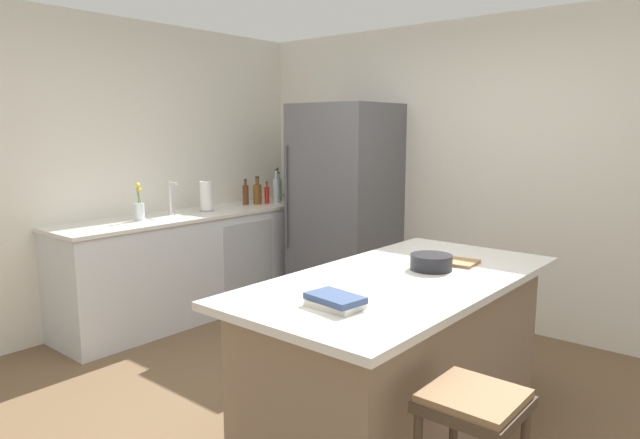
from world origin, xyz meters
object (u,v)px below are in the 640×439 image
(kitchen_island, at_px, (400,356))
(cookbook_stack, at_px, (335,301))
(sink_faucet, at_px, (171,197))
(paper_towel_roll, at_px, (206,197))
(olive_oil_bottle, at_px, (278,187))
(wine_bottle, at_px, (287,186))
(syrup_bottle, at_px, (246,194))
(hot_sauce_bottle, at_px, (267,195))
(whiskey_bottle, at_px, (257,193))
(mixing_bowl, at_px, (431,262))
(flower_vase, at_px, (139,208))
(bar_stool, at_px, (473,424))
(refrigerator, at_px, (345,207))
(cutting_board, at_px, (446,260))
(gin_bottle, at_px, (278,189))
(soda_bottle, at_px, (276,190))

(kitchen_island, height_order, cookbook_stack, cookbook_stack)
(sink_faucet, bearing_deg, kitchen_island, -8.74)
(paper_towel_roll, distance_m, olive_oil_bottle, 1.01)
(wine_bottle, height_order, syrup_bottle, wine_bottle)
(hot_sauce_bottle, relative_size, whiskey_bottle, 0.80)
(sink_faucet, xyz_separation_m, mixing_bowl, (2.65, -0.17, -0.14))
(flower_vase, bearing_deg, cookbook_stack, -14.72)
(mixing_bowl, bearing_deg, olive_oil_bottle, 150.37)
(kitchen_island, xyz_separation_m, syrup_bottle, (-2.62, 1.29, 0.58))
(paper_towel_roll, relative_size, syrup_bottle, 1.24)
(sink_faucet, relative_size, olive_oil_bottle, 0.88)
(kitchen_island, distance_m, mixing_bowl, 0.54)
(bar_stool, relative_size, sink_faucet, 2.33)
(kitchen_island, xyz_separation_m, flower_vase, (-2.55, 0.05, 0.57))
(kitchen_island, relative_size, refrigerator, 1.04)
(bar_stool, bearing_deg, cutting_board, 122.68)
(syrup_bottle, bearing_deg, olive_oil_bottle, 90.72)
(sink_faucet, xyz_separation_m, paper_towel_roll, (0.05, 0.35, -0.02))
(sink_faucet, relative_size, cookbook_stack, 1.12)
(kitchen_island, height_order, gin_bottle, gin_bottle)
(paper_towel_roll, height_order, syrup_bottle, paper_towel_roll)
(soda_bottle, bearing_deg, whiskey_bottle, -110.50)
(kitchen_island, distance_m, hot_sauce_bottle, 2.97)
(gin_bottle, distance_m, whiskey_bottle, 0.29)
(hot_sauce_bottle, bearing_deg, bar_stool, -32.89)
(olive_oil_bottle, bearing_deg, cookbook_stack, -41.70)
(cookbook_stack, bearing_deg, gin_bottle, 138.36)
(refrigerator, bearing_deg, cookbook_stack, -53.26)
(hot_sauce_bottle, distance_m, cookbook_stack, 3.33)
(kitchen_island, bearing_deg, whiskey_bottle, 151.51)
(syrup_bottle, distance_m, mixing_bowl, 2.87)
(whiskey_bottle, bearing_deg, cutting_board, -19.87)
(paper_towel_roll, height_order, olive_oil_bottle, olive_oil_bottle)
(refrigerator, height_order, cutting_board, refrigerator)
(olive_oil_bottle, bearing_deg, flower_vase, -87.51)
(bar_stool, relative_size, syrup_bottle, 2.77)
(whiskey_bottle, bearing_deg, soda_bottle, 69.50)
(wine_bottle, distance_m, gin_bottle, 0.18)
(hot_sauce_bottle, distance_m, cutting_board, 2.74)
(paper_towel_roll, relative_size, whiskey_bottle, 1.13)
(sink_faucet, xyz_separation_m, olive_oil_bottle, (-0.02, 1.35, -0.02))
(syrup_bottle, bearing_deg, kitchen_island, -26.21)
(hot_sauce_bottle, distance_m, mixing_bowl, 2.85)
(sink_faucet, distance_m, olive_oil_bottle, 1.36)
(gin_bottle, relative_size, soda_bottle, 0.89)
(soda_bottle, distance_m, cookbook_stack, 3.36)
(bar_stool, xyz_separation_m, cutting_board, (-0.67, 1.05, 0.35))
(gin_bottle, xyz_separation_m, cookbook_stack, (2.59, -2.30, -0.12))
(kitchen_island, bearing_deg, flower_vase, 178.83)
(whiskey_bottle, xyz_separation_m, syrup_bottle, (-0.07, -0.09, -0.01))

